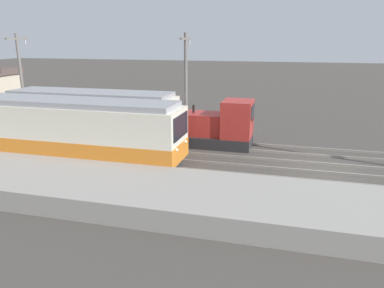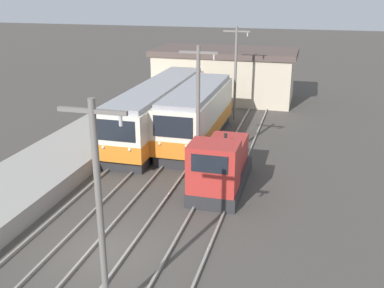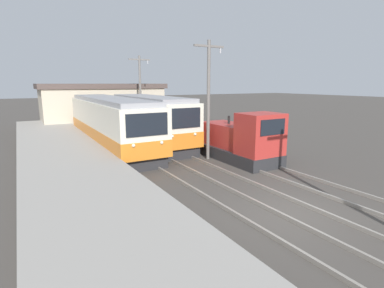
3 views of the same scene
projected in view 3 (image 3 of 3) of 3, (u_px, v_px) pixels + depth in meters
name	position (u px, v px, depth m)	size (l,w,h in m)	color
ground_plane	(291.00, 213.00, 10.79)	(200.00, 200.00, 0.00)	#47423D
platform_left	(120.00, 249.00, 7.64)	(4.50, 54.00, 0.89)	gray
track_left	(234.00, 228.00, 9.50)	(1.54, 60.00, 0.14)	gray
track_center	(295.00, 210.00, 10.87)	(1.54, 60.00, 0.14)	gray
track_right	(346.00, 195.00, 12.34)	(1.54, 60.00, 0.14)	gray
commuter_train_left	(110.00, 125.00, 21.35)	(2.84, 14.41, 3.61)	#28282B
commuter_train_center	(150.00, 123.00, 22.16)	(2.84, 10.51, 3.67)	#28282B
shunting_locomotive	(241.00, 141.00, 17.92)	(2.40, 5.74, 3.00)	#28282B
catenary_mast_mid	(209.00, 96.00, 17.78)	(2.00, 0.20, 7.04)	slate
catenary_mast_far	(140.00, 92.00, 27.53)	(2.00, 0.20, 7.04)	slate
station_building	(102.00, 105.00, 32.25)	(12.60, 6.30, 4.54)	beige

